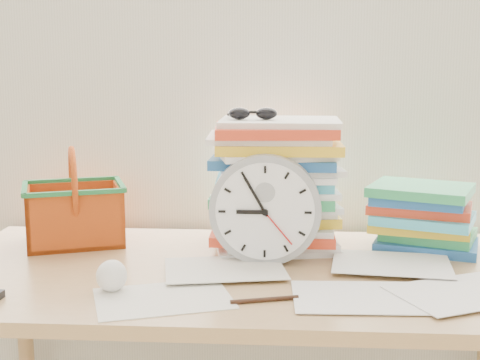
# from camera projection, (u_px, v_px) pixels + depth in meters

# --- Properties ---
(curtain) EXTENTS (2.40, 0.01, 2.50)m
(curtain) POSITION_uv_depth(u_px,v_px,m) (253.00, 30.00, 1.81)
(curtain) COLOR silver
(curtain) RESTS_ON room_shell
(desk) EXTENTS (1.40, 0.70, 0.75)m
(desk) POSITION_uv_depth(u_px,v_px,m) (244.00, 299.00, 1.54)
(desk) COLOR #AD8351
(desk) RESTS_ON ground
(paper_stack) EXTENTS (0.35, 0.30, 0.33)m
(paper_stack) POSITION_uv_depth(u_px,v_px,m) (274.00, 184.00, 1.68)
(paper_stack) COLOR white
(paper_stack) RESTS_ON desk
(clock) EXTENTS (0.26, 0.05, 0.26)m
(clock) POSITION_uv_depth(u_px,v_px,m) (265.00, 209.00, 1.55)
(clock) COLOR #97999B
(clock) RESTS_ON desk
(sunglasses) EXTENTS (0.14, 0.12, 0.03)m
(sunglasses) POSITION_uv_depth(u_px,v_px,m) (253.00, 113.00, 1.63)
(sunglasses) COLOR black
(sunglasses) RESTS_ON paper_stack
(book_stack) EXTENTS (0.33, 0.29, 0.16)m
(book_stack) POSITION_uv_depth(u_px,v_px,m) (424.00, 217.00, 1.68)
(book_stack) COLOR white
(book_stack) RESTS_ON desk
(basket) EXTENTS (0.30, 0.27, 0.25)m
(basket) POSITION_uv_depth(u_px,v_px,m) (74.00, 196.00, 1.72)
(basket) COLOR #CF5114
(basket) RESTS_ON desk
(crumpled_ball) EXTENTS (0.07, 0.07, 0.07)m
(crumpled_ball) POSITION_uv_depth(u_px,v_px,m) (111.00, 275.00, 1.38)
(crumpled_ball) COLOR white
(crumpled_ball) RESTS_ON desk
(pen) EXTENTS (0.14, 0.05, 0.01)m
(pen) POSITION_uv_depth(u_px,v_px,m) (265.00, 300.00, 1.32)
(pen) COLOR black
(pen) RESTS_ON desk
(scattered_papers) EXTENTS (1.26, 0.42, 0.02)m
(scattered_papers) POSITION_uv_depth(u_px,v_px,m) (244.00, 266.00, 1.53)
(scattered_papers) COLOR white
(scattered_papers) RESTS_ON desk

